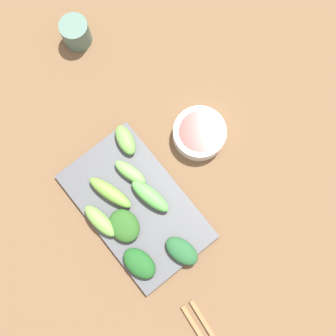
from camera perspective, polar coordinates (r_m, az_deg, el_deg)
The scene contains 12 objects.
tabletop at distance 0.95m, azimuth -0.86°, elevation -0.40°, with size 2.10×2.10×0.02m, color brown.
sauce_bowl at distance 0.94m, azimuth 3.76°, elevation 4.15°, with size 0.10×0.10×0.04m.
serving_plate at distance 0.92m, azimuth -3.81°, elevation -4.59°, with size 0.18×0.29×0.01m, color #4A4C4F.
broccoli_stalk_0 at distance 0.91m, azimuth -6.91°, elevation -2.94°, with size 0.03×0.09×0.03m, color #70AB40.
broccoli_leafy_1 at distance 0.90m, azimuth -5.25°, elevation -6.89°, with size 0.05×0.07×0.03m, color #2B5D21.
broccoli_stalk_2 at distance 0.92m, azimuth -4.55°, elevation -0.52°, with size 0.03×0.07×0.02m, color #72B855.
broccoli_leafy_3 at distance 0.90m, azimuth 1.66°, elevation -9.88°, with size 0.04×0.07×0.02m, color #255E31.
broccoli_leafy_4 at distance 0.90m, azimuth -3.43°, elevation -11.31°, with size 0.04×0.07×0.03m, color #1F5A22.
broccoli_stalk_5 at distance 0.91m, azimuth -8.10°, elevation -6.29°, with size 0.03×0.08×0.03m, color #75B34B.
broccoli_stalk_6 at distance 0.93m, azimuth -5.11°, elevation 3.34°, with size 0.03×0.06×0.03m, color #6BAC49.
broccoli_stalk_7 at distance 0.90m, azimuth -2.14°, elevation -3.39°, with size 0.03×0.09×0.03m, color #5CBC4F.
tea_cup at distance 1.02m, azimuth -10.97°, elevation 15.59°, with size 0.06×0.06×0.06m, color #517063.
Camera 1 is at (0.10, 0.14, 0.94)m, focal length 51.02 mm.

